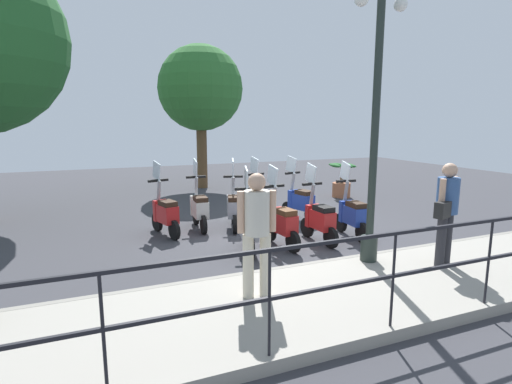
# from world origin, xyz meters

# --- Properties ---
(ground_plane) EXTENTS (28.00, 28.00, 0.00)m
(ground_plane) POSITION_xyz_m (0.00, 0.00, 0.00)
(ground_plane) COLOR #38383D
(promenade_walkway) EXTENTS (2.20, 20.00, 0.15)m
(promenade_walkway) POSITION_xyz_m (-3.15, 0.00, 0.07)
(promenade_walkway) COLOR gray
(promenade_walkway) RESTS_ON ground_plane
(fence_railing) EXTENTS (0.04, 16.03, 1.07)m
(fence_railing) POSITION_xyz_m (-4.20, 0.00, 0.90)
(fence_railing) COLOR black
(fence_railing) RESTS_ON promenade_walkway
(lamp_post_near) EXTENTS (0.26, 0.90, 4.41)m
(lamp_post_near) POSITION_xyz_m (-2.40, -0.38, 2.11)
(lamp_post_near) COLOR #232D28
(lamp_post_near) RESTS_ON promenade_walkway
(pedestrian_with_bag) EXTENTS (0.45, 0.62, 1.59)m
(pedestrian_with_bag) POSITION_xyz_m (-2.99, -1.32, 1.08)
(pedestrian_with_bag) COLOR #28282D
(pedestrian_with_bag) RESTS_ON promenade_walkway
(pedestrian_distant) EXTENTS (0.38, 0.48, 1.59)m
(pedestrian_distant) POSITION_xyz_m (-2.94, 1.79, 1.08)
(pedestrian_distant) COLOR beige
(pedestrian_distant) RESTS_ON promenade_walkway
(tree_distant) EXTENTS (2.93, 2.93, 4.95)m
(tree_distant) POSITION_xyz_m (6.47, -0.01, 3.45)
(tree_distant) COLOR brown
(tree_distant) RESTS_ON ground_plane
(potted_palm) EXTENTS (1.06, 0.66, 1.05)m
(potted_palm) POSITION_xyz_m (3.03, -3.57, 0.45)
(potted_palm) COLOR #9E5B3D
(potted_palm) RESTS_ON ground_plane
(scooter_near_0) EXTENTS (1.23, 0.44, 1.54)m
(scooter_near_0) POSITION_xyz_m (-0.78, -1.22, 0.48)
(scooter_near_0) COLOR black
(scooter_near_0) RESTS_ON ground_plane
(scooter_near_1) EXTENTS (1.23, 0.44, 1.54)m
(scooter_near_1) POSITION_xyz_m (-0.84, -0.40, 0.48)
(scooter_near_1) COLOR black
(scooter_near_1) RESTS_ON ground_plane
(scooter_near_2) EXTENTS (1.23, 0.44, 1.54)m
(scooter_near_2) POSITION_xyz_m (-0.81, 0.40, 0.48)
(scooter_near_2) COLOR black
(scooter_near_2) RESTS_ON ground_plane
(scooter_near_3) EXTENTS (1.21, 0.52, 1.54)m
(scooter_near_3) POSITION_xyz_m (-0.89, 1.10, 0.48)
(scooter_near_3) COLOR black
(scooter_near_3) RESTS_ON ground_plane
(scooter_far_0) EXTENTS (1.21, 0.51, 1.54)m
(scooter_far_0) POSITION_xyz_m (0.83, -0.89, 0.48)
(scooter_far_0) COLOR black
(scooter_far_0) RESTS_ON ground_plane
(scooter_far_1) EXTENTS (1.23, 0.46, 1.54)m
(scooter_far_1) POSITION_xyz_m (0.96, 0.04, 0.48)
(scooter_far_1) COLOR black
(scooter_far_1) RESTS_ON ground_plane
(scooter_far_2) EXTENTS (1.20, 0.54, 1.54)m
(scooter_far_2) POSITION_xyz_m (0.77, 0.79, 0.48)
(scooter_far_2) COLOR black
(scooter_far_2) RESTS_ON ground_plane
(scooter_far_3) EXTENTS (1.23, 0.44, 1.54)m
(scooter_far_3) POSITION_xyz_m (1.01, 1.51, 0.48)
(scooter_far_3) COLOR black
(scooter_far_3) RESTS_ON ground_plane
(scooter_far_4) EXTENTS (1.21, 0.52, 1.54)m
(scooter_far_4) POSITION_xyz_m (0.80, 2.29, 0.48)
(scooter_far_4) COLOR black
(scooter_far_4) RESTS_ON ground_plane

